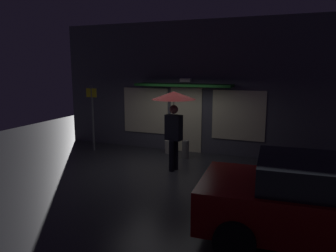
# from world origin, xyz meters

# --- Properties ---
(ground_plane) EXTENTS (18.00, 18.00, 0.00)m
(ground_plane) POSITION_xyz_m (0.00, 0.00, 0.00)
(ground_plane) COLOR #2D2D33
(building_facade) EXTENTS (9.32, 1.00, 4.38)m
(building_facade) POSITION_xyz_m (0.00, 2.34, 2.17)
(building_facade) COLOR #4C4C56
(building_facade) RESTS_ON ground
(person_with_umbrella) EXTENTS (1.20, 1.20, 2.22)m
(person_with_umbrella) POSITION_xyz_m (0.34, 0.07, 1.80)
(person_with_umbrella) COLOR black
(person_with_umbrella) RESTS_ON ground
(parked_car) EXTENTS (4.30, 2.17, 1.43)m
(parked_car) POSITION_xyz_m (4.07, -2.70, 0.74)
(parked_car) COLOR maroon
(parked_car) RESTS_ON ground
(street_sign_post) EXTENTS (0.40, 0.07, 2.26)m
(street_sign_post) POSITION_xyz_m (-3.04, 1.13, 1.29)
(street_sign_post) COLOR #595B60
(street_sign_post) RESTS_ON ground
(sidewalk_bollard) EXTENTS (0.22, 0.22, 0.58)m
(sidewalk_bollard) POSITION_xyz_m (0.27, 1.34, 0.29)
(sidewalk_bollard) COLOR slate
(sidewalk_bollard) RESTS_ON ground
(sidewalk_bollard_2) EXTENTS (0.21, 0.21, 0.45)m
(sidewalk_bollard_2) POSITION_xyz_m (-0.47, 1.69, 0.23)
(sidewalk_bollard_2) COLOR #9E998E
(sidewalk_bollard_2) RESTS_ON ground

